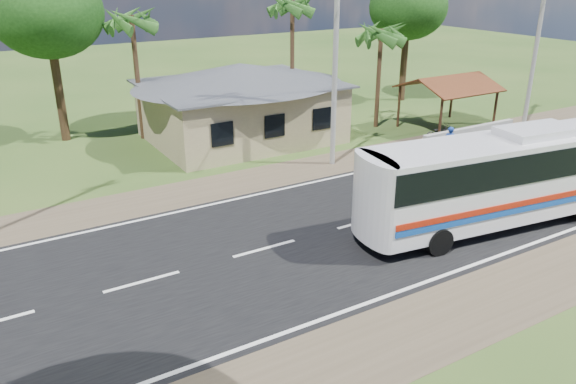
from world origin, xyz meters
name	(u,v)px	position (x,y,z in m)	size (l,w,h in m)	color
ground	(363,222)	(0.00, 0.00, 0.00)	(120.00, 120.00, 0.00)	#2B4A1A
road	(363,222)	(0.00, 0.00, 0.01)	(120.00, 16.00, 0.03)	black
house	(240,94)	(1.00, 13.00, 2.64)	(12.40, 10.00, 5.00)	tan
waiting_shed	(449,85)	(13.00, 8.50, 2.73)	(5.20, 4.48, 3.35)	#382414
concrete_barrier	(469,135)	(12.00, 5.60, 0.45)	(7.00, 0.30, 0.90)	#9E9E99
utility_poles	(330,50)	(2.67, 6.49, 5.77)	(32.80, 2.22, 11.00)	#9E9E99
palm_near	(381,34)	(9.50, 11.00, 5.71)	(2.80, 2.80, 6.70)	#47301E
palm_mid	(292,6)	(6.00, 15.50, 7.16)	(2.80, 2.80, 8.20)	#47301E
palm_far	(132,21)	(-4.00, 16.00, 6.68)	(2.80, 2.80, 7.70)	#47301E
tree_behind_house	(47,13)	(-8.00, 18.00, 7.12)	(6.00, 6.00, 9.61)	#47301E
tree_behind_shed	(408,8)	(16.00, 16.00, 6.68)	(5.60, 5.60, 9.02)	#47301E
coach_bus	(511,171)	(4.80, -2.86, 2.18)	(12.51, 4.19, 3.81)	silver
motorcycle	(439,132)	(10.74, 6.76, 0.48)	(0.63, 1.82, 0.95)	black
person	(449,143)	(8.68, 4.01, 0.88)	(0.64, 0.42, 1.77)	navy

